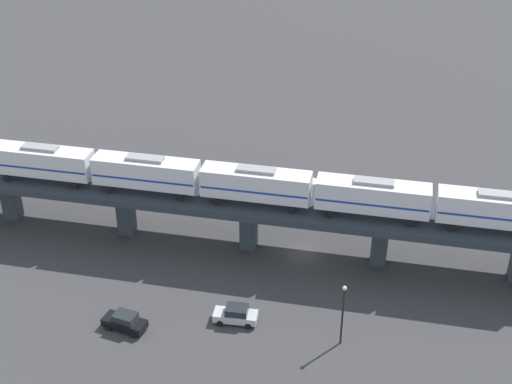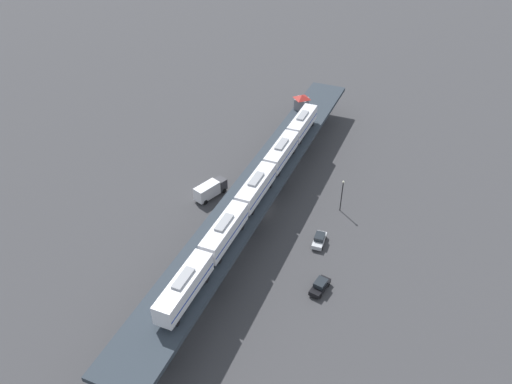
# 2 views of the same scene
# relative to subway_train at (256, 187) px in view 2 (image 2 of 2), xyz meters

# --- Properties ---
(ground_plane) EXTENTS (400.00, 400.00, 0.00)m
(ground_plane) POSITION_rel_subway_train_xyz_m (-0.08, -5.51, -9.35)
(ground_plane) COLOR #38383A
(elevated_viaduct) EXTENTS (32.71, 90.89, 6.81)m
(elevated_viaduct) POSITION_rel_subway_train_xyz_m (-0.12, -5.66, -3.48)
(elevated_viaduct) COLOR #283039
(elevated_viaduct) RESTS_ON ground
(subway_train) EXTENTS (19.39, 60.87, 4.45)m
(subway_train) POSITION_rel_subway_train_xyz_m (0.00, 0.00, 0.00)
(subway_train) COLOR silver
(subway_train) RESTS_ON elevated_viaduct
(signal_hut) EXTENTS (3.96, 3.96, 3.40)m
(signal_hut) POSITION_rel_subway_train_xyz_m (-6.04, -35.94, -0.74)
(signal_hut) COLOR slate
(signal_hut) RESTS_ON elevated_viaduct
(street_car_black) EXTENTS (3.53, 4.75, 1.89)m
(street_car_black) POSITION_rel_subway_train_xyz_m (-12.04, 13.75, -8.41)
(street_car_black) COLOR black
(street_car_black) RESTS_ON ground
(street_car_silver) EXTENTS (2.69, 4.68, 1.89)m
(street_car_silver) POSITION_rel_subway_train_xyz_m (-11.64, 2.71, -8.41)
(street_car_silver) COLOR #B7BABF
(street_car_silver) RESTS_ON ground
(delivery_truck) EXTENTS (5.99, 7.18, 3.20)m
(delivery_truck) POSITION_rel_subway_train_xyz_m (10.24, -8.51, -7.59)
(delivery_truck) COLOR #333338
(delivery_truck) RESTS_ON ground
(street_lamp) EXTENTS (0.44, 0.44, 6.94)m
(street_lamp) POSITION_rel_subway_train_xyz_m (-15.40, -7.30, -5.25)
(street_lamp) COLOR black
(street_lamp) RESTS_ON ground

